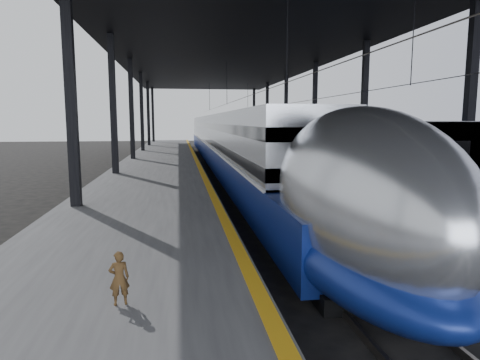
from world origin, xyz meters
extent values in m
plane|color=black|center=(0.00, 0.00, 0.00)|extent=(160.00, 160.00, 0.00)
cube|color=#4C4C4F|center=(-3.50, 20.00, 0.50)|extent=(6.00, 80.00, 1.00)
cube|color=gold|center=(-0.70, 20.00, 1.00)|extent=(0.30, 80.00, 0.01)
cube|color=slate|center=(1.28, 20.00, 0.08)|extent=(0.08, 80.00, 0.16)
cube|color=slate|center=(2.72, 20.00, 0.08)|extent=(0.08, 80.00, 0.16)
cube|color=slate|center=(6.28, 20.00, 0.08)|extent=(0.08, 80.00, 0.16)
cube|color=slate|center=(7.72, 20.00, 0.08)|extent=(0.08, 80.00, 0.16)
cube|color=black|center=(-5.80, 5.00, 4.50)|extent=(0.35, 0.35, 9.00)
cube|color=black|center=(9.60, 5.00, 4.50)|extent=(0.35, 0.35, 9.00)
cube|color=black|center=(-5.80, 15.00, 4.50)|extent=(0.35, 0.35, 9.00)
cube|color=black|center=(9.60, 15.00, 4.50)|extent=(0.35, 0.35, 9.00)
cube|color=black|center=(-5.80, 25.00, 4.50)|extent=(0.35, 0.35, 9.00)
cube|color=black|center=(9.60, 25.00, 4.50)|extent=(0.35, 0.35, 9.00)
cube|color=black|center=(-5.80, 35.00, 4.50)|extent=(0.35, 0.35, 9.00)
cube|color=black|center=(9.60, 35.00, 4.50)|extent=(0.35, 0.35, 9.00)
cube|color=black|center=(-5.80, 45.00, 4.50)|extent=(0.35, 0.35, 9.00)
cube|color=black|center=(9.60, 45.00, 4.50)|extent=(0.35, 0.35, 9.00)
cube|color=black|center=(-5.80, 55.00, 4.50)|extent=(0.35, 0.35, 9.00)
cube|color=black|center=(9.60, 55.00, 4.50)|extent=(0.35, 0.35, 9.00)
cube|color=black|center=(1.90, 20.00, 9.25)|extent=(18.00, 75.00, 0.45)
cylinder|color=slate|center=(2.00, 20.00, 5.50)|extent=(0.03, 74.00, 0.03)
cylinder|color=slate|center=(7.00, 20.00, 5.50)|extent=(0.03, 74.00, 0.03)
cube|color=#B5B8BD|center=(2.00, 29.82, 2.44)|extent=(3.07, 57.00, 4.24)
cube|color=navy|center=(2.00, 28.32, 1.11)|extent=(3.16, 62.00, 1.64)
cube|color=silver|center=(2.00, 29.82, 1.96)|extent=(3.18, 57.00, 0.11)
cube|color=black|center=(2.00, 29.82, 3.65)|extent=(3.11, 57.00, 0.44)
cube|color=black|center=(2.00, 29.82, 2.44)|extent=(3.11, 57.00, 0.44)
ellipsoid|color=#B5B8BD|center=(2.00, -1.68, 2.28)|extent=(3.07, 8.40, 4.24)
ellipsoid|color=navy|center=(2.00, -1.68, 1.06)|extent=(3.16, 8.40, 1.80)
ellipsoid|color=black|center=(2.00, -4.28, 3.13)|extent=(1.59, 2.20, 0.95)
cube|color=black|center=(2.00, -1.68, 0.20)|extent=(2.33, 2.60, 0.40)
cube|color=black|center=(2.00, 20.32, 0.20)|extent=(2.33, 2.60, 0.40)
cube|color=navy|center=(7.00, 11.49, 2.07)|extent=(2.90, 18.00, 3.93)
cube|color=gray|center=(7.00, 3.09, 2.07)|extent=(2.95, 1.20, 3.98)
cube|color=black|center=(7.00, 2.47, 2.95)|extent=(1.76, 0.06, 0.88)
cube|color=#AD0D24|center=(7.00, 2.47, 1.60)|extent=(1.24, 0.06, 0.57)
cube|color=gray|center=(7.00, 30.49, 2.07)|extent=(2.90, 18.00, 3.93)
cube|color=gray|center=(7.00, 49.49, 2.07)|extent=(2.90, 18.00, 3.93)
cube|color=black|center=(7.00, 5.49, 0.18)|extent=(2.28, 2.40, 0.36)
cube|color=black|center=(7.00, 27.49, 0.18)|extent=(2.28, 2.40, 0.36)
imported|color=#50361A|center=(-3.10, -3.96, 1.46)|extent=(0.38, 0.29, 0.92)
camera|label=1|loc=(-2.07, -11.00, 4.05)|focal=32.00mm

